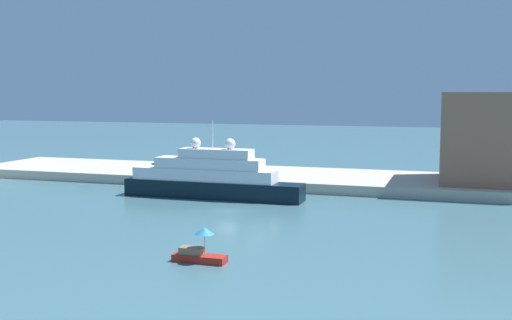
{
  "coord_description": "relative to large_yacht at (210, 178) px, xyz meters",
  "views": [
    {
      "loc": [
        27.02,
        -72.23,
        14.96
      ],
      "look_at": [
        1.86,
        6.0,
        5.92
      ],
      "focal_mm": 43.57,
      "sensor_mm": 36.0,
      "label": 1
    }
  ],
  "objects": [
    {
      "name": "mooring_bollard",
      "position": [
        4.56,
        9.25,
        -0.96
      ],
      "size": [
        0.4,
        0.4,
        0.66
      ],
      "primitive_type": "cylinder",
      "color": "black",
      "rests_on": "quay_dock"
    },
    {
      "name": "ground",
      "position": [
        5.72,
        -8.51,
        -2.83
      ],
      "size": [
        400.0,
        400.0,
        0.0
      ],
      "primitive_type": "plane",
      "color": "#3D6670"
    },
    {
      "name": "parked_car",
      "position": [
        -14.44,
        13.46,
        -0.67
      ],
      "size": [
        4.1,
        1.89,
        1.44
      ],
      "color": "silver",
      "rests_on": "quay_dock"
    },
    {
      "name": "quay_dock",
      "position": [
        5.72,
        17.37,
        -2.06
      ],
      "size": [
        110.0,
        19.76,
        1.54
      ],
      "primitive_type": "cube",
      "color": "#B7AD99",
      "rests_on": "ground"
    },
    {
      "name": "person_figure",
      "position": [
        -9.07,
        13.98,
        -0.55
      ],
      "size": [
        0.36,
        0.36,
        1.6
      ],
      "color": "#334C8C",
      "rests_on": "quay_dock"
    },
    {
      "name": "harbor_building",
      "position": [
        38.92,
        17.54,
        5.41
      ],
      "size": [
        16.25,
        15.26,
        13.39
      ],
      "primitive_type": "cube",
      "color": "#9E664C",
      "rests_on": "quay_dock"
    },
    {
      "name": "small_motorboat",
      "position": [
        11.6,
        -31.34,
        -1.81
      ],
      "size": [
        4.83,
        1.75,
        3.15
      ],
      "color": "#B22319",
      "rests_on": "ground"
    },
    {
      "name": "large_yacht",
      "position": [
        0.0,
        0.0,
        0.0
      ],
      "size": [
        26.02,
        3.98,
        10.96
      ],
      "color": "black",
      "rests_on": "ground"
    }
  ]
}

